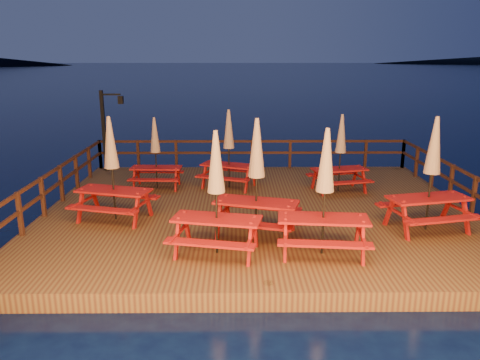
% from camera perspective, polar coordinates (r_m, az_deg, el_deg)
% --- Properties ---
extents(ground, '(500.00, 500.00, 0.00)m').
position_cam_1_polar(ground, '(13.64, 2.16, -4.96)').
color(ground, black).
rests_on(ground, ground).
extents(deck, '(12.00, 10.00, 0.40)m').
position_cam_1_polar(deck, '(13.57, 2.16, -4.17)').
color(deck, '#4D2A19').
rests_on(deck, ground).
extents(deck_piles, '(11.44, 9.44, 1.40)m').
position_cam_1_polar(deck_piles, '(13.74, 2.14, -6.14)').
color(deck_piles, '#321A0F').
rests_on(deck_piles, ground).
extents(railing, '(11.80, 9.75, 1.10)m').
position_cam_1_polar(railing, '(15.00, 1.89, 1.56)').
color(railing, '#321A0F').
rests_on(railing, deck).
extents(lamp_post, '(0.85, 0.18, 3.00)m').
position_cam_1_polar(lamp_post, '(18.16, -15.83, 6.68)').
color(lamp_post, black).
rests_on(lamp_post, deck).
extents(picnic_table_0, '(2.27, 2.03, 2.76)m').
position_cam_1_polar(picnic_table_0, '(12.60, -15.34, 1.51)').
color(picnic_table_0, maroon).
rests_on(picnic_table_0, deck).
extents(picnic_table_1, '(2.00, 1.77, 2.47)m').
position_cam_1_polar(picnic_table_1, '(15.14, 12.14, 3.37)').
color(picnic_table_1, maroon).
rests_on(picnic_table_1, deck).
extents(picnic_table_2, '(2.11, 1.80, 2.80)m').
position_cam_1_polar(picnic_table_2, '(10.17, 10.29, -1.26)').
color(picnic_table_2, maroon).
rests_on(picnic_table_2, deck).
extents(picnic_table_3, '(2.30, 2.03, 2.85)m').
position_cam_1_polar(picnic_table_3, '(12.32, 22.32, 0.85)').
color(picnic_table_3, maroon).
rests_on(picnic_table_3, deck).
extents(picnic_table_4, '(2.38, 2.13, 2.86)m').
position_cam_1_polar(picnic_table_4, '(11.08, 2.02, 0.50)').
color(picnic_table_4, maroon).
rests_on(picnic_table_4, deck).
extents(picnic_table_5, '(2.21, 2.02, 2.57)m').
position_cam_1_polar(picnic_table_5, '(15.24, -1.37, 3.97)').
color(picnic_table_5, maroon).
rests_on(picnic_table_5, deck).
extents(picnic_table_6, '(2.21, 1.94, 2.75)m').
position_cam_1_polar(picnic_table_6, '(10.05, -2.90, -1.39)').
color(picnic_table_6, maroon).
rests_on(picnic_table_6, deck).
extents(picnic_table_7, '(1.67, 1.40, 2.33)m').
position_cam_1_polar(picnic_table_7, '(15.44, -10.26, 3.41)').
color(picnic_table_7, maroon).
rests_on(picnic_table_7, deck).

